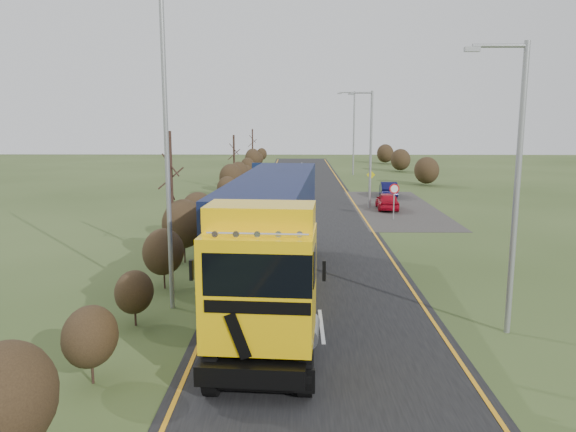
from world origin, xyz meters
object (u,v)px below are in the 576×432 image
(car_red_hatchback, at_px, (387,201))
(car_blue_sedan, at_px, (388,189))
(streetlight_near, at_px, (514,178))
(speed_sign, at_px, (394,195))
(lorry, at_px, (272,231))

(car_red_hatchback, distance_m, car_blue_sedan, 6.89)
(streetlight_near, height_order, speed_sign, streetlight_near)
(lorry, bearing_deg, speed_sign, 70.35)
(lorry, relative_size, car_red_hatchback, 4.44)
(car_red_hatchback, relative_size, car_blue_sedan, 0.97)
(car_red_hatchback, height_order, streetlight_near, streetlight_near)
(lorry, xyz_separation_m, speed_sign, (7.31, 16.45, -0.91))
(car_red_hatchback, relative_size, streetlight_near, 0.42)
(lorry, relative_size, streetlight_near, 1.86)
(car_blue_sedan, relative_size, streetlight_near, 0.43)
(car_red_hatchback, bearing_deg, streetlight_near, 92.60)
(car_blue_sedan, distance_m, speed_sign, 10.90)
(car_blue_sedan, bearing_deg, speed_sign, 87.14)
(streetlight_near, distance_m, speed_sign, 19.95)
(speed_sign, bearing_deg, car_blue_sedan, 82.68)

